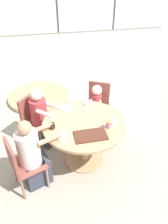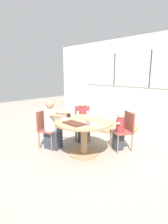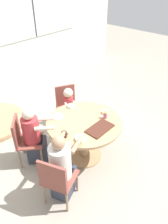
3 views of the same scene
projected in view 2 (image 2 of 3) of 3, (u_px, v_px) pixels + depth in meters
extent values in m
plane|color=gray|center=(84.00, 154.00, 3.68)|extent=(16.00, 16.00, 0.00)
cube|color=silver|center=(150.00, 82.00, 5.30)|extent=(8.40, 0.06, 2.80)
cube|color=silver|center=(151.00, 69.00, 5.18)|extent=(5.20, 0.02, 1.10)
cube|color=#333333|center=(114.00, 70.00, 6.08)|extent=(0.04, 0.01, 1.10)
cube|color=#333333|center=(150.00, 69.00, 5.18)|extent=(0.04, 0.01, 1.10)
cylinder|color=tan|center=(84.00, 122.00, 3.53)|extent=(1.17, 1.17, 0.04)
cylinder|color=tan|center=(84.00, 139.00, 3.60)|extent=(0.14, 0.14, 0.69)
cylinder|color=tan|center=(84.00, 153.00, 3.68)|extent=(0.60, 0.60, 0.03)
cube|color=brown|center=(49.00, 130.00, 3.95)|extent=(0.52, 0.52, 0.03)
cube|color=brown|center=(42.00, 120.00, 3.97)|extent=(0.17, 0.37, 0.42)
cylinder|color=#8C6B4C|center=(60.00, 138.00, 4.07)|extent=(0.03, 0.03, 0.40)
cylinder|color=#8C6B4C|center=(52.00, 143.00, 3.77)|extent=(0.03, 0.03, 0.40)
cylinder|color=#8C6B4C|center=(48.00, 135.00, 4.21)|extent=(0.03, 0.03, 0.40)
cylinder|color=#8C6B4C|center=(39.00, 140.00, 3.91)|extent=(0.03, 0.03, 0.40)
cube|color=brown|center=(82.00, 124.00, 4.43)|extent=(0.56, 0.56, 0.03)
cube|color=brown|center=(82.00, 114.00, 4.56)|extent=(0.28, 0.31, 0.42)
cylinder|color=#8C6B4C|center=(90.00, 134.00, 4.32)|extent=(0.03, 0.03, 0.40)
cylinder|color=#8C6B4C|center=(76.00, 134.00, 4.31)|extent=(0.03, 0.03, 0.40)
cylinder|color=#8C6B4C|center=(89.00, 130.00, 4.65)|extent=(0.03, 0.03, 0.40)
cylinder|color=#8C6B4C|center=(76.00, 130.00, 4.64)|extent=(0.03, 0.03, 0.40)
cube|color=brown|center=(121.00, 132.00, 3.84)|extent=(0.54, 0.54, 0.03)
cube|color=brown|center=(129.00, 121.00, 3.84)|extent=(0.35, 0.21, 0.42)
cylinder|color=#8C6B4C|center=(118.00, 145.00, 3.68)|extent=(0.03, 0.03, 0.40)
cylinder|color=#8C6B4C|center=(111.00, 139.00, 4.00)|extent=(0.03, 0.03, 0.40)
cylinder|color=#8C6B4C|center=(132.00, 143.00, 3.78)|extent=(0.03, 0.03, 0.40)
cylinder|color=#8C6B4C|center=(124.00, 137.00, 4.09)|extent=(0.03, 0.03, 0.40)
cube|color=#333847|center=(53.00, 139.00, 3.95)|extent=(0.41, 0.36, 0.42)
cylinder|color=beige|center=(50.00, 119.00, 3.87)|extent=(0.28, 0.28, 0.49)
sphere|color=#A37A5B|center=(50.00, 105.00, 3.80)|extent=(0.17, 0.17, 0.17)
cylinder|color=#A37A5B|center=(63.00, 113.00, 3.86)|extent=(0.31, 0.17, 0.06)
cylinder|color=#A37A5B|center=(56.00, 116.00, 3.63)|extent=(0.31, 0.17, 0.06)
cube|color=#333847|center=(83.00, 132.00, 4.39)|extent=(0.39, 0.38, 0.42)
cylinder|color=#B23338|center=(82.00, 116.00, 4.34)|extent=(0.26, 0.26, 0.43)
sphere|color=beige|center=(82.00, 104.00, 4.28)|extent=(0.18, 0.18, 0.18)
cylinder|color=beige|center=(88.00, 113.00, 4.11)|extent=(0.25, 0.24, 0.06)
cylinder|color=beige|center=(78.00, 113.00, 4.10)|extent=(0.25, 0.24, 0.06)
cube|color=#333847|center=(118.00, 141.00, 3.86)|extent=(0.24, 0.26, 0.42)
cylinder|color=#B23338|center=(120.00, 125.00, 3.79)|extent=(0.17, 0.17, 0.29)
sphere|color=beige|center=(121.00, 115.00, 3.74)|extent=(0.17, 0.17, 0.17)
cylinder|color=beige|center=(116.00, 124.00, 3.66)|extent=(0.12, 0.19, 0.04)
cylinder|color=beige|center=(112.00, 122.00, 3.81)|extent=(0.12, 0.19, 0.04)
cube|color=#472319|center=(74.00, 123.00, 3.30)|extent=(0.42, 0.25, 0.02)
cylinder|color=black|center=(68.00, 115.00, 3.80)|extent=(0.08, 0.08, 0.08)
torus|color=black|center=(70.00, 115.00, 3.78)|extent=(0.01, 0.06, 0.06)
cylinder|color=#CC668C|center=(88.00, 123.00, 3.18)|extent=(0.06, 0.06, 0.11)
cone|color=gold|center=(88.00, 119.00, 3.16)|extent=(0.06, 0.06, 0.03)
cylinder|color=white|center=(64.00, 119.00, 3.59)|extent=(0.15, 0.15, 0.04)
cylinder|color=white|center=(95.00, 125.00, 3.17)|extent=(0.11, 0.11, 0.04)
cylinder|color=silver|center=(104.00, 117.00, 3.71)|extent=(0.12, 0.12, 0.04)
cylinder|color=beige|center=(91.00, 116.00, 3.92)|extent=(0.20, 0.20, 0.01)
cylinder|color=tan|center=(116.00, 127.00, 5.48)|extent=(1.34, 1.34, 0.03)
cylinder|color=tan|center=(116.00, 126.00, 5.47)|extent=(1.36, 1.36, 0.03)
cylinder|color=tan|center=(116.00, 125.00, 5.47)|extent=(1.34, 1.34, 0.03)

